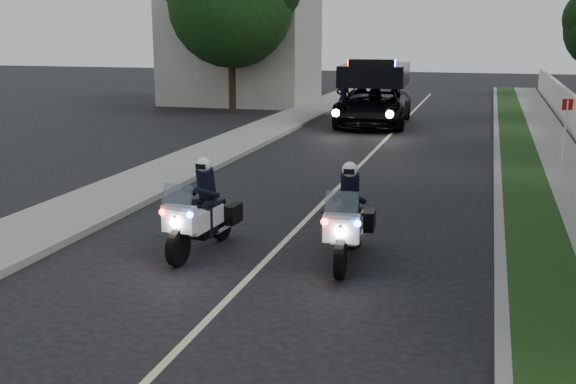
{
  "coord_description": "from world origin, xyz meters",
  "views": [
    {
      "loc": [
        3.72,
        -11.96,
        4.09
      ],
      "look_at": [
        0.05,
        0.79,
        1.0
      ],
      "focal_mm": 43.31,
      "sensor_mm": 36.0,
      "label": 1
    }
  ],
  "objects": [
    {
      "name": "ground",
      "position": [
        0.0,
        0.0,
        0.0
      ],
      "size": [
        120.0,
        120.0,
        0.0
      ],
      "primitive_type": "plane",
      "color": "black",
      "rests_on": "ground"
    },
    {
      "name": "cyclist",
      "position": [
        -2.62,
        19.11,
        0.0
      ],
      "size": [
        0.67,
        0.47,
        1.79
      ],
      "primitive_type": "imported",
      "rotation": [
        0.0,
        0.0,
        3.2
      ],
      "color": "black",
      "rests_on": "ground"
    },
    {
      "name": "grass_verge",
      "position": [
        4.8,
        10.0,
        0.08
      ],
      "size": [
        1.2,
        60.0,
        0.16
      ],
      "primitive_type": "cube",
      "color": "#193814",
      "rests_on": "ground"
    },
    {
      "name": "bicycle",
      "position": [
        -2.62,
        19.11,
        0.0
      ],
      "size": [
        0.65,
        1.63,
        0.84
      ],
      "primitive_type": "imported",
      "rotation": [
        0.0,
        0.0,
        0.06
      ],
      "color": "black",
      "rests_on": "ground"
    },
    {
      "name": "curb_right",
      "position": [
        4.1,
        10.0,
        0.07
      ],
      "size": [
        0.2,
        60.0,
        0.15
      ],
      "primitive_type": "cube",
      "color": "gray",
      "rests_on": "ground"
    },
    {
      "name": "police_moto_right",
      "position": [
        1.43,
        -0.11,
        0.0
      ],
      "size": [
        0.89,
        2.18,
        1.82
      ],
      "primitive_type": null,
      "rotation": [
        0.0,
        0.0,
        0.07
      ],
      "color": "silver",
      "rests_on": "ground"
    },
    {
      "name": "sign_post",
      "position": [
        6.0,
        10.33,
        0.0
      ],
      "size": [
        0.44,
        0.44,
        2.17
      ],
      "primitive_type": null,
      "rotation": [
        0.0,
        0.0,
        0.36
      ],
      "color": "red",
      "rests_on": "ground"
    },
    {
      "name": "sidewalk_right",
      "position": [
        6.1,
        10.0,
        0.08
      ],
      "size": [
        1.4,
        60.0,
        0.16
      ],
      "primitive_type": "cube",
      "color": "gray",
      "rests_on": "ground"
    },
    {
      "name": "police_moto_left",
      "position": [
        -1.33,
        -0.3,
        0.0
      ],
      "size": [
        0.92,
        2.17,
        1.79
      ],
      "primitive_type": null,
      "rotation": [
        0.0,
        0.0,
        -0.08
      ],
      "color": "silver",
      "rests_on": "ground"
    },
    {
      "name": "sidewalk_left",
      "position": [
        -5.2,
        10.0,
        0.08
      ],
      "size": [
        2.0,
        60.0,
        0.16
      ],
      "primitive_type": "cube",
      "color": "gray",
      "rests_on": "ground"
    },
    {
      "name": "curb_left",
      "position": [
        -4.1,
        10.0,
        0.07
      ],
      "size": [
        0.2,
        60.0,
        0.15
      ],
      "primitive_type": "cube",
      "color": "gray",
      "rests_on": "ground"
    },
    {
      "name": "police_suv",
      "position": [
        -1.14,
        18.51,
        0.0
      ],
      "size": [
        3.33,
        6.59,
        3.13
      ],
      "primitive_type": "imported",
      "rotation": [
        0.0,
        0.0,
        0.06
      ],
      "color": "black",
      "rests_on": "ground"
    },
    {
      "name": "tree_left_near",
      "position": [
        -8.82,
        21.33,
        0.0
      ],
      "size": [
        6.81,
        6.81,
        10.43
      ],
      "primitive_type": null,
      "rotation": [
        0.0,
        0.0,
        -0.09
      ],
      "color": "#173F15",
      "rests_on": "ground"
    },
    {
      "name": "building_far",
      "position": [
        -10.0,
        26.0,
        3.5
      ],
      "size": [
        8.0,
        6.0,
        7.0
      ],
      "primitive_type": "cube",
      "color": "#A8A396",
      "rests_on": "ground"
    },
    {
      "name": "tree_left_far",
      "position": [
        -9.3,
        23.55,
        0.0
      ],
      "size": [
        6.63,
        6.63,
        9.71
      ],
      "primitive_type": null,
      "rotation": [
        0.0,
        0.0,
        -0.15
      ],
      "color": "black",
      "rests_on": "ground"
    },
    {
      "name": "lane_marking",
      "position": [
        0.0,
        10.0,
        0.0
      ],
      "size": [
        0.12,
        50.0,
        0.01
      ],
      "primitive_type": "cube",
      "color": "#BFB78C",
      "rests_on": "ground"
    }
  ]
}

